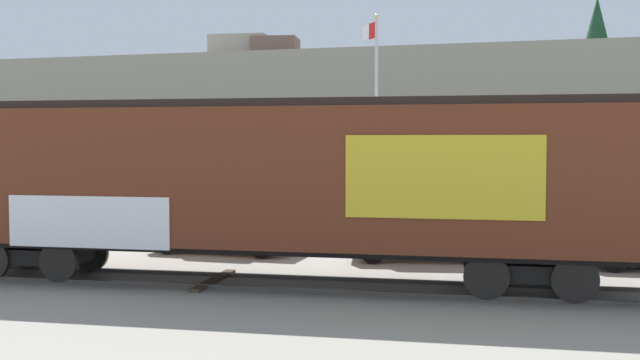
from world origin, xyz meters
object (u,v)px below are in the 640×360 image
at_px(freight_car, 269,179).
at_px(parked_car_tan, 224,224).
at_px(flagpole, 374,97).
at_px(parked_car_silver, 425,226).

distance_m(freight_car, parked_car_tan, 5.32).
bearing_deg(flagpole, parked_car_silver, -69.84).
bearing_deg(parked_car_tan, parked_car_silver, 2.00).
relative_size(freight_car, parked_car_silver, 3.87).
relative_size(freight_car, parked_car_tan, 4.12).
bearing_deg(parked_car_tan, flagpole, 72.66).
relative_size(freight_car, flagpole, 2.16).
distance_m(flagpole, parked_car_tan, 9.86).
bearing_deg(freight_car, flagpole, 90.82).
height_order(parked_car_tan, parked_car_silver, parked_car_silver).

